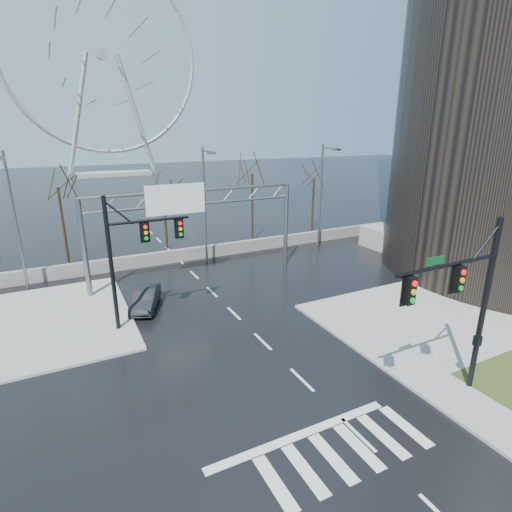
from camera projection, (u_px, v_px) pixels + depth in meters
ground at (302, 380)px, 18.95m from camera, size 260.00×260.00×0.00m
sidewalk_right_ext at (419, 318)px, 24.93m from camera, size 12.00×10.00×0.15m
sidewalk_far at (43, 322)px, 24.41m from camera, size 10.00×12.00×0.15m
barrier_wall at (180, 255)px, 35.79m from camera, size 52.00×0.50×1.10m
signal_mast_near at (467, 296)px, 16.25m from camera, size 5.52×0.41×8.00m
signal_mast_far at (131, 250)px, 22.58m from camera, size 4.72×0.41×8.00m
sign_gantry at (191, 215)px, 29.94m from camera, size 16.36×0.40×7.60m
streetlight_left at (13, 212)px, 27.45m from camera, size 0.50×2.55×10.00m
streetlight_mid at (206, 197)px, 33.47m from camera, size 0.50×2.55×10.00m
streetlight_right at (323, 188)px, 38.62m from camera, size 0.50×2.55×10.00m
tree_left at (59, 197)px, 33.25m from camera, size 3.75×3.75×7.50m
tree_center at (164, 197)px, 38.21m from camera, size 3.25×3.25×6.50m
tree_right at (252, 182)px, 40.91m from camera, size 3.90×3.90×7.80m
tree_far_right at (314, 184)px, 45.02m from camera, size 3.40×3.40×6.80m
ferris_wheel at (103, 63)px, 93.94m from camera, size 45.00×6.00×50.91m
car at (145, 298)px, 26.38m from camera, size 2.90×4.34×1.35m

